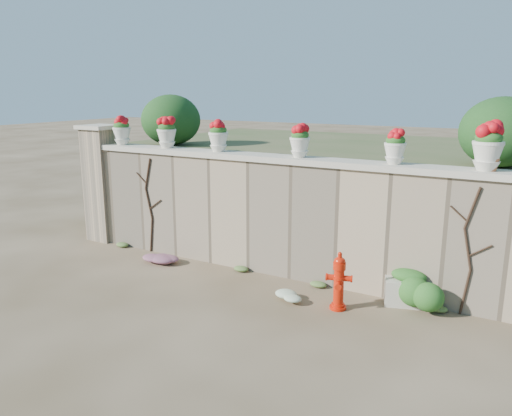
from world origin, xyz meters
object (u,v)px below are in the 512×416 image
Objects in this scene: planter_box at (408,288)px; urn_pot_0 at (122,131)px; fire_hydrant at (339,281)px; terracotta_pot at (490,161)px.

urn_pot_0 is (-5.95, 0.25, 2.12)m from planter_box.
planter_box is at bearing 22.06° from fire_hydrant.
fire_hydrant reaches higher than planter_box.
terracotta_pot is (1.78, 0.93, 1.79)m from fire_hydrant.
terracotta_pot is (0.92, 0.25, 1.97)m from planter_box.
terracotta_pot reaches higher than planter_box.
urn_pot_0 reaches higher than planter_box.
planter_box is at bearing -164.85° from terracotta_pot.
urn_pot_0 is (-5.10, 0.93, 1.94)m from fire_hydrant.
planter_box is 6.33m from urn_pot_0.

